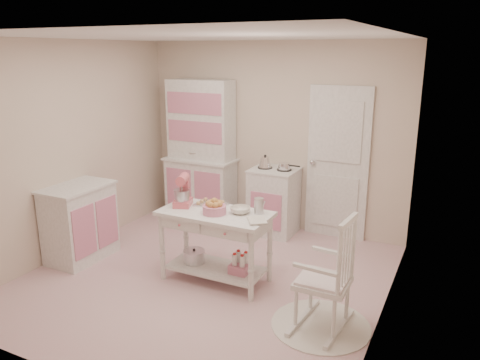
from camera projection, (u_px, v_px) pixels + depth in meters
name	position (u px, v px, depth m)	size (l,w,h in m)	color
room_shell	(203.00, 133.00, 4.81)	(3.84, 3.84, 2.62)	#CA7E88
door	(338.00, 164.00, 6.19)	(0.82, 0.05, 2.04)	white
hutch	(200.00, 151.00, 6.85)	(1.06, 0.50, 2.08)	white
stove	(274.00, 201.00, 6.45)	(0.62, 0.57, 0.92)	white
base_cabinet	(80.00, 222.00, 5.65)	(0.54, 0.84, 0.92)	white
lace_rug	(321.00, 325.00, 4.33)	(0.92, 0.92, 0.01)	white
rocking_chair	(323.00, 272.00, 4.19)	(0.48, 0.72, 1.10)	white
work_table	(216.00, 246.00, 5.10)	(1.20, 0.60, 0.80)	white
stand_mixer	(183.00, 191.00, 5.15)	(0.20, 0.28, 0.34)	#D25865
cookie_tray	(211.00, 204.00, 5.21)	(0.34, 0.24, 0.02)	silver
bread_basket	(214.00, 209.00, 4.93)	(0.25, 0.25, 0.09)	#CF7795
mixing_bowl	(240.00, 210.00, 4.95)	(0.21, 0.21, 0.07)	silver
metal_pitcher	(259.00, 206.00, 4.92)	(0.10, 0.10, 0.17)	silver
recipe_book	(248.00, 221.00, 4.70)	(0.18, 0.24, 0.02)	silver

